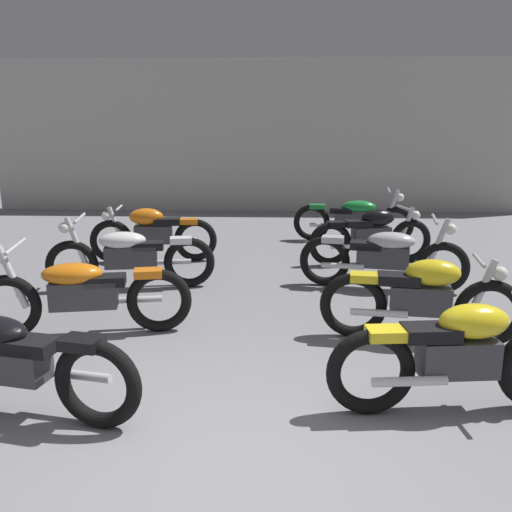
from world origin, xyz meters
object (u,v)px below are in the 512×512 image
Objects in this scene: motorcycle_left_row_3 at (153,233)px; motorcycle_right_row_3 at (372,234)px; motorcycle_left_row_0 at (3,358)px; motorcycle_right_row_1 at (422,297)px; motorcycle_left_row_2 at (130,255)px; motorcycle_right_row_2 at (384,256)px; motorcycle_right_row_0 at (459,354)px; motorcycle_right_row_4 at (354,217)px; motorcycle_left_row_1 at (82,293)px.

motorcycle_right_row_3 is (3.39, 0.02, 0.00)m from motorcycle_left_row_3.
motorcycle_right_row_1 is (3.42, 1.56, 0.01)m from motorcycle_left_row_0.
motorcycle_right_row_3 is at bearing 0.39° from motorcycle_left_row_3.
motorcycle_left_row_2 is at bearing -88.80° from motorcycle_left_row_3.
motorcycle_right_row_0 is at bearing -90.35° from motorcycle_right_row_2.
motorcycle_right_row_3 is 1.60m from motorcycle_right_row_4.
motorcycle_right_row_1 is (3.34, -1.66, 0.01)m from motorcycle_left_row_2.
motorcycle_right_row_4 is (3.35, 4.73, 0.00)m from motorcycle_left_row_1.
motorcycle_right_row_0 is (3.27, -3.03, 0.01)m from motorcycle_left_row_2.
motorcycle_right_row_0 is 1.37m from motorcycle_right_row_1.
motorcycle_right_row_2 is at bearing 91.43° from motorcycle_right_row_1.
motorcycle_right_row_2 is at bearing 89.65° from motorcycle_right_row_0.
motorcycle_right_row_2 is 1.37m from motorcycle_right_row_3.
motorcycle_left_row_1 is 3.61m from motorcycle_right_row_0.
motorcycle_left_row_1 reaches higher than motorcycle_right_row_3.
motorcycle_left_row_0 is 0.99× the size of motorcycle_right_row_4.
motorcycle_left_row_0 is 7.17m from motorcycle_right_row_4.
motorcycle_left_row_1 is 0.99× the size of motorcycle_right_row_4.
motorcycle_right_row_1 and motorcycle_right_row_3 have the same top height.
motorcycle_left_row_0 is at bearing -118.13° from motorcycle_right_row_4.
motorcycle_right_row_4 is (3.29, 3.09, 0.00)m from motorcycle_left_row_2.
motorcycle_left_row_2 is 4.46m from motorcycle_right_row_0.
motorcycle_left_row_2 is 3.73m from motorcycle_right_row_1.
motorcycle_left_row_0 is at bearing -135.27° from motorcycle_right_row_2.
motorcycle_right_row_3 is at bearing 87.25° from motorcycle_right_row_2.
motorcycle_left_row_3 is at bearing -179.61° from motorcycle_right_row_3.
motorcycle_left_row_3 is 3.39m from motorcycle_right_row_3.
motorcycle_left_row_1 is 1.10× the size of motorcycle_right_row_1.
motorcycle_left_row_1 and motorcycle_right_row_2 have the same top height.
motorcycle_left_row_1 is at bearing -91.85° from motorcycle_left_row_2.
motorcycle_left_row_1 is at bearing -90.40° from motorcycle_left_row_3.
motorcycle_right_row_3 is (0.07, 1.37, 0.01)m from motorcycle_right_row_2.
motorcycle_right_row_4 is at bearing 90.01° from motorcycle_right_row_2.
motorcycle_left_row_3 is 5.59m from motorcycle_right_row_0.
motorcycle_right_row_1 is at bearing -26.46° from motorcycle_left_row_2.
motorcycle_left_row_0 reaches higher than motorcycle_right_row_3.
motorcycle_right_row_3 is (3.44, 4.72, 0.01)m from motorcycle_left_row_0.
motorcycle_left_row_3 is at bearing 137.06° from motorcycle_right_row_1.
motorcycle_left_row_3 is at bearing 89.60° from motorcycle_left_row_1.
motorcycle_right_row_2 is (3.29, 0.12, 0.00)m from motorcycle_left_row_2.
motorcycle_left_row_0 is 1.00× the size of motorcycle_right_row_2.
motorcycle_left_row_1 is 1.09× the size of motorcycle_left_row_3.
motorcycle_right_row_1 is 4.76m from motorcycle_right_row_4.
motorcycle_left_row_3 is (-0.03, 1.47, 0.01)m from motorcycle_left_row_2.
motorcycle_left_row_0 is at bearing -91.19° from motorcycle_left_row_1.
motorcycle_right_row_2 is 2.97m from motorcycle_right_row_4.
motorcycle_right_row_4 is (3.38, 6.32, 0.00)m from motorcycle_left_row_0.
motorcycle_right_row_2 reaches higher than motorcycle_right_row_0.
motorcycle_left_row_3 is at bearing 89.33° from motorcycle_left_row_0.
motorcycle_left_row_2 is 1.47m from motorcycle_left_row_3.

